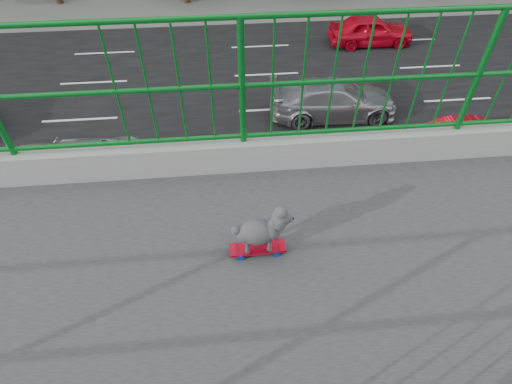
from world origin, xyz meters
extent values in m
cube|color=black|center=(-13.00, 0.00, 0.01)|extent=(18.00, 90.00, 0.02)
cube|color=#2D2D2F|center=(0.00, 0.00, 6.75)|extent=(3.00, 24.00, 0.50)
cube|color=gray|center=(-1.40, 0.00, 7.15)|extent=(0.20, 24.00, 0.30)
cylinder|color=#0B691F|center=(-1.40, 0.00, 8.40)|extent=(0.04, 24.00, 0.04)
cylinder|color=#0B691F|center=(-1.40, 0.00, 7.85)|extent=(0.04, 24.00, 0.04)
cylinder|color=#0B691F|center=(-1.40, 0.00, 7.85)|extent=(0.06, 0.06, 1.10)
cube|color=red|center=(-0.37, -1.97, 7.05)|extent=(0.14, 0.43, 0.01)
cube|color=#99999E|center=(-0.36, -2.11, 7.03)|extent=(0.08, 0.03, 0.02)
cylinder|color=#0729A5|center=(-0.42, -2.11, 7.03)|extent=(0.02, 0.05, 0.05)
sphere|color=yellow|center=(-0.42, -2.11, 7.03)|extent=(0.02, 0.02, 0.02)
cylinder|color=#0729A5|center=(-0.31, -2.11, 7.03)|extent=(0.02, 0.05, 0.05)
sphere|color=yellow|center=(-0.31, -2.11, 7.03)|extent=(0.02, 0.02, 0.02)
cube|color=#99999E|center=(-0.37, -1.83, 7.03)|extent=(0.08, 0.03, 0.02)
cylinder|color=#0729A5|center=(-0.43, -1.84, 7.03)|extent=(0.02, 0.05, 0.05)
sphere|color=yellow|center=(-0.43, -1.84, 7.03)|extent=(0.02, 0.02, 0.02)
cylinder|color=#0729A5|center=(-0.32, -1.83, 7.03)|extent=(0.02, 0.05, 0.05)
sphere|color=yellow|center=(-0.32, -1.83, 7.03)|extent=(0.02, 0.02, 0.02)
ellipsoid|color=#2F2D32|center=(-0.37, -1.97, 7.24)|extent=(0.20, 0.30, 0.20)
sphere|color=#2F2D32|center=(-0.37, -1.81, 7.37)|extent=(0.13, 0.13, 0.13)
sphere|color=black|center=(-0.37, -1.72, 7.35)|extent=(0.02, 0.02, 0.02)
sphere|color=#2F2D32|center=(-0.36, -2.13, 7.28)|extent=(0.07, 0.07, 0.07)
cylinder|color=#2F2D32|center=(-0.41, -1.89, 7.12)|extent=(0.03, 0.03, 0.12)
cylinder|color=#2F2D32|center=(-0.33, -1.89, 7.12)|extent=(0.03, 0.03, 0.12)
cylinder|color=#2F2D32|center=(-0.41, -2.06, 7.12)|extent=(0.03, 0.03, 0.12)
cylinder|color=#2F2D32|center=(-0.32, -2.05, 7.12)|extent=(0.03, 0.03, 0.12)
imported|color=red|center=(-9.20, 5.73, 0.71)|extent=(1.50, 4.30, 1.42)
imported|color=red|center=(-18.80, 5.76, 0.73)|extent=(1.73, 4.31, 1.47)
imported|color=black|center=(-6.00, -4.80, 0.80)|extent=(1.69, 4.85, 1.60)
imported|color=#95969A|center=(-9.20, -7.42, 0.72)|extent=(2.39, 5.18, 1.44)
imported|color=#95969A|center=(-12.40, 2.29, 0.74)|extent=(2.08, 5.12, 1.49)
camera|label=1|loc=(1.56, -2.17, 9.55)|focal=28.68mm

